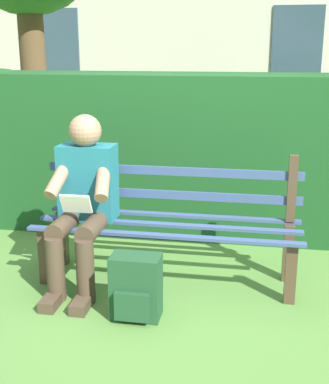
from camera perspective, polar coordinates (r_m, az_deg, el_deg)
ground at (r=3.69m, az=0.28°, el=-9.79°), size 60.00×60.00×0.00m
park_bench at (r=3.59m, az=0.48°, el=-3.18°), size 1.81×0.49×0.89m
person_seated at (r=3.51m, az=-8.98°, el=-0.65°), size 0.44×0.73×1.16m
hedge_backdrop at (r=4.57m, az=1.36°, el=4.76°), size 6.41×0.83×1.51m
backpack at (r=3.16m, az=-3.18°, el=-10.47°), size 0.30×0.25×0.40m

